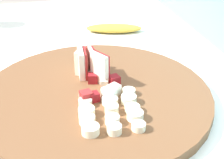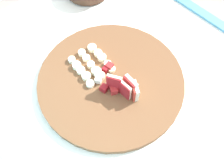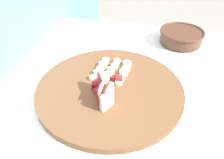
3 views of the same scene
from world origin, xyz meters
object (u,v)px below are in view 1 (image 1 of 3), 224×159
apple_dice_pile (103,86)px  banana_slice_rows (110,110)px  apple_wedge_fan (89,64)px  cutting_board (95,96)px  banana_peel (114,28)px

apple_dice_pile → banana_slice_rows: (0.08, -0.00, -0.00)m
apple_dice_pile → apple_wedge_fan: bearing=-166.0°
apple_wedge_fan → apple_dice_pile: 0.07m
cutting_board → banana_peel: size_ratio=2.77×
banana_peel → banana_slice_rows: bearing=-14.3°
cutting_board → apple_dice_pile: 0.02m
banana_slice_rows → apple_wedge_fan: bearing=-174.9°
banana_slice_rows → banana_peel: size_ratio=0.83×
apple_dice_pile → banana_peel: size_ratio=0.65×
cutting_board → apple_dice_pile: bearing=88.5°
cutting_board → apple_dice_pile: size_ratio=4.29×
cutting_board → apple_wedge_fan: size_ratio=4.50×
cutting_board → apple_wedge_fan: 0.07m
apple_wedge_fan → apple_dice_pile: size_ratio=0.95×
cutting_board → apple_dice_pile: (0.00, 0.01, 0.02)m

